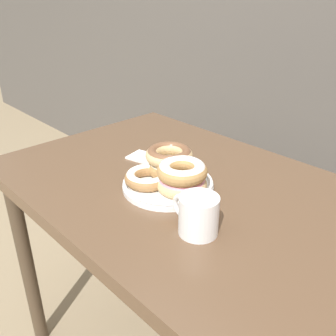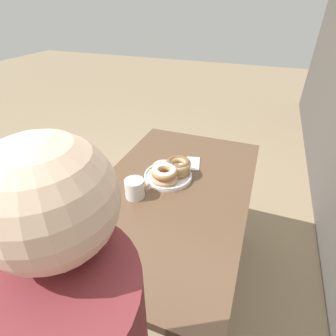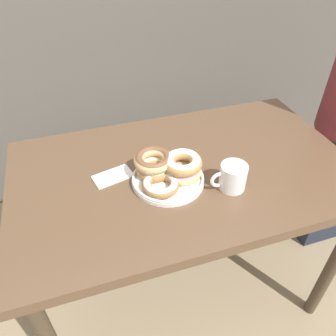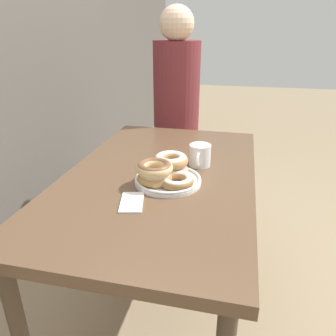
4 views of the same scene
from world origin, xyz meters
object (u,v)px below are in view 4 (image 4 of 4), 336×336
object	(u,v)px
person_figure	(176,126)
napkin	(132,202)
dining_table	(160,192)
coffee_mug	(200,155)
donut_plate	(166,172)

from	to	relation	value
person_figure	napkin	size ratio (longest dim) A/B	9.68
dining_table	coffee_mug	world-z (taller)	coffee_mug
donut_plate	napkin	size ratio (longest dim) A/B	1.86
coffee_mug	donut_plate	bearing A→B (deg)	152.48
donut_plate	coffee_mug	bearing A→B (deg)	-27.52
donut_plate	napkin	world-z (taller)	donut_plate
coffee_mug	napkin	size ratio (longest dim) A/B	0.85
donut_plate	person_figure	world-z (taller)	person_figure
person_figure	coffee_mug	bearing A→B (deg)	-161.34
dining_table	coffee_mug	size ratio (longest dim) A/B	9.79
person_figure	napkin	bearing A→B (deg)	-176.05
dining_table	napkin	size ratio (longest dim) A/B	8.30
coffee_mug	person_figure	size ratio (longest dim) A/B	0.09
coffee_mug	person_figure	distance (m)	0.79
dining_table	donut_plate	bearing A→B (deg)	-152.42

